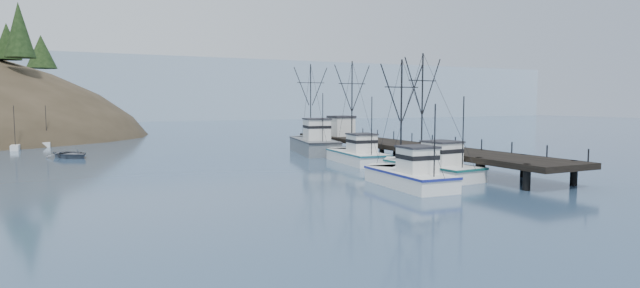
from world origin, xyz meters
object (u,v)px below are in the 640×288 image
object	(u,v)px
trawler_near	(429,167)
trawler_far	(356,155)
pier	(401,146)
pier_shed	(341,126)
pickup_truck	(339,129)
motorboat	(71,158)
work_vessel	(313,144)
trawler_mid	(407,176)

from	to	relation	value
trawler_near	trawler_far	distance (m)	12.03
pier	pier_shed	size ratio (longest dim) A/B	13.75
pickup_truck	motorboat	bearing A→B (deg)	72.03
trawler_far	motorboat	bearing A→B (deg)	146.41
pickup_truck	trawler_near	bearing A→B (deg)	152.77
trawler_near	motorboat	size ratio (longest dim) A/B	1.93
pier	work_vessel	bearing A→B (deg)	112.65
trawler_near	work_vessel	distance (m)	23.61
pier	pickup_truck	bearing A→B (deg)	85.24
trawler_near	trawler_mid	bearing A→B (deg)	-145.15
trawler_far	trawler_near	bearing A→B (deg)	-86.74
trawler_near	pier	bearing A→B (deg)	66.88
pier	trawler_mid	distance (m)	17.34
trawler_mid	motorboat	size ratio (longest dim) A/B	1.76
trawler_near	pier_shed	bearing A→B (deg)	80.06
trawler_near	pickup_truck	xyz separation A→B (m)	(6.25, 29.11, 1.88)
pickup_truck	trawler_mid	bearing A→B (deg)	146.09
work_vessel	pickup_truck	distance (m)	8.81
trawler_far	pier_shed	size ratio (longest dim) A/B	3.60
trawler_near	trawler_far	xyz separation A→B (m)	(-0.68, 12.01, 0.00)
pier	trawler_near	world-z (taller)	trawler_near
pier_shed	motorboat	world-z (taller)	pier_shed
pier_shed	pickup_truck	distance (m)	4.77
trawler_far	pier_shed	bearing A→B (deg)	68.54
trawler_mid	trawler_far	size ratio (longest dim) A/B	0.90
trawler_near	pickup_truck	world-z (taller)	trawler_near
trawler_near	pier_shed	world-z (taller)	trawler_near
pier	pier_shed	distance (m)	13.80
trawler_mid	pier_shed	bearing A→B (deg)	72.01
pier	pier_shed	bearing A→B (deg)	91.68
pier	trawler_near	distance (m)	12.11
trawler_mid	motorboat	distance (m)	41.96
trawler_near	motorboat	bearing A→B (deg)	133.29
pier	trawler_mid	world-z (taller)	trawler_mid
trawler_near	pickup_truck	size ratio (longest dim) A/B	2.26
work_vessel	trawler_near	bearing A→B (deg)	-88.87
pier_shed	trawler_mid	bearing A→B (deg)	-107.99
pickup_truck	work_vessel	bearing A→B (deg)	114.25
pier_shed	pickup_truck	world-z (taller)	pier_shed
trawler_far	pier_shed	xyz separation A→B (m)	(5.03, 12.79, 2.60)
trawler_near	work_vessel	size ratio (longest dim) A/B	0.80
trawler_mid	work_vessel	distance (m)	27.29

